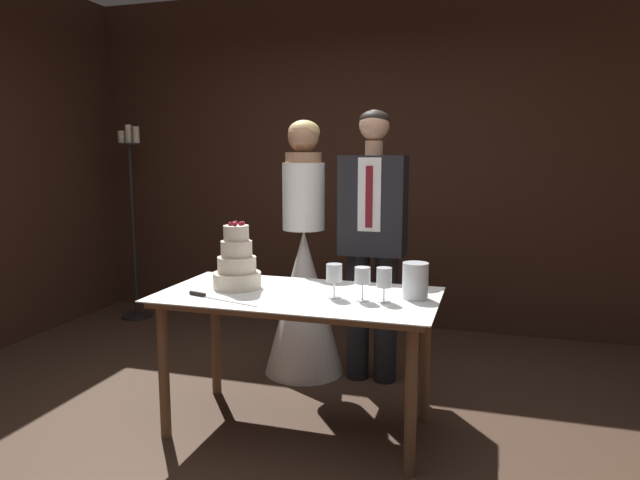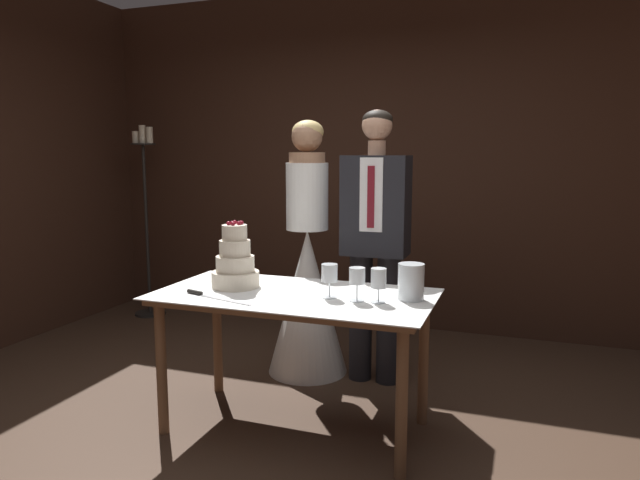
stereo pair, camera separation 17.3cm
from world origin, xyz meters
TOP-DOWN VIEW (x-y plane):
  - ground_plane at (0.00, 0.00)m, footprint 40.00×40.00m
  - wall_back at (0.00, 2.41)m, footprint 5.33×0.12m
  - cake_table at (0.09, 0.30)m, footprint 1.47×0.77m
  - tiered_cake at (-0.28, 0.33)m, footprint 0.26×0.26m
  - cake_knife at (-0.32, 0.09)m, footprint 0.43×0.14m
  - wine_glass_near at (0.55, 0.27)m, footprint 0.08×0.08m
  - wine_glass_middle at (0.44, 0.26)m, footprint 0.08×0.08m
  - wine_glass_far at (0.29, 0.28)m, footprint 0.08×0.08m
  - hurricane_candle at (0.69, 0.38)m, footprint 0.13×0.13m
  - bride at (-0.15, 1.10)m, footprint 0.54×0.54m
  - groom at (0.32, 1.10)m, footprint 0.41×0.25m
  - candle_stand at (-2.05, 1.92)m, footprint 0.28×0.28m

SIDE VIEW (x-z plane):
  - ground_plane at x=0.00m, z-range 0.00..0.00m
  - bride at x=-0.15m, z-range -0.23..1.48m
  - cake_table at x=0.09m, z-range 0.29..1.04m
  - cake_knife at x=-0.32m, z-range 0.75..0.77m
  - hurricane_candle at x=0.69m, z-range 0.75..0.93m
  - wine_glass_near at x=0.55m, z-range 0.79..0.96m
  - wine_glass_middle at x=0.44m, z-range 0.79..0.96m
  - wine_glass_far at x=0.29m, z-range 0.79..0.97m
  - tiered_cake at x=-0.28m, z-range 0.70..1.07m
  - candle_stand at x=-2.05m, z-range 0.03..1.77m
  - groom at x=0.32m, z-range 0.09..1.85m
  - wall_back at x=0.00m, z-range 0.00..2.87m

